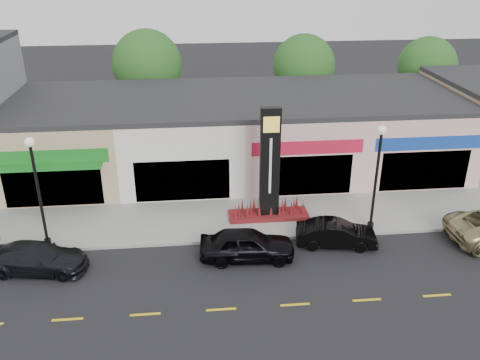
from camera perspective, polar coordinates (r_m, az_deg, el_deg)
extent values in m
plane|color=black|center=(23.36, -2.62, -9.72)|extent=(120.00, 120.00, 0.00)
cube|color=gray|center=(27.03, -3.17, -4.41)|extent=(52.00, 4.30, 0.15)
cube|color=gray|center=(25.09, -2.91, -6.89)|extent=(52.00, 0.20, 0.15)
cube|color=tan|center=(33.54, -18.59, 4.28)|extent=(7.00, 10.00, 4.50)
cube|color=#262628|center=(32.84, -19.15, 8.20)|extent=(7.00, 10.00, 0.30)
cube|color=black|center=(29.39, -20.24, -0.62)|extent=(5.25, 0.10, 2.40)
cube|color=#1A7823|center=(28.75, -20.73, 2.45)|extent=(6.30, 0.12, 0.80)
cube|color=#1A7823|center=(28.49, -20.81, 1.37)|extent=(5.60, 0.90, 0.12)
cube|color=white|center=(32.67, -6.52, 4.91)|extent=(7.00, 10.00, 4.50)
cube|color=#262628|center=(31.95, -6.73, 8.96)|extent=(7.00, 10.00, 0.30)
cube|color=black|center=(28.39, -6.48, -0.05)|extent=(5.25, 0.10, 2.40)
cube|color=silver|center=(27.73, -6.64, 3.14)|extent=(6.30, 0.12, 0.80)
cube|color=beige|center=(33.28, 5.66, 5.32)|extent=(7.00, 10.00, 4.50)
cube|color=#262628|center=(32.57, 5.83, 9.31)|extent=(7.00, 10.00, 0.30)
cube|color=black|center=(29.10, 7.43, 0.52)|extent=(5.25, 0.10, 2.40)
cube|color=red|center=(28.45, 7.61, 3.65)|extent=(6.30, 0.12, 0.80)
cube|color=beige|center=(35.30, 16.93, 5.49)|extent=(7.00, 10.00, 4.50)
cube|color=#262628|center=(34.63, 17.42, 9.24)|extent=(7.00, 10.00, 0.30)
cube|color=black|center=(31.38, 19.99, 1.02)|extent=(5.25, 0.10, 2.40)
cube|color=#163C9E|center=(30.79, 20.44, 3.92)|extent=(6.30, 0.12, 0.80)
cylinder|color=#382619|center=(40.60, -10.00, 7.62)|extent=(0.36, 0.36, 3.15)
sphere|color=#224A17|center=(39.71, -10.39, 12.67)|extent=(5.20, 5.20, 5.20)
cylinder|color=#382619|center=(41.47, 6.93, 8.05)|extent=(0.36, 0.36, 2.97)
sphere|color=#224A17|center=(40.64, 7.17, 12.65)|extent=(4.80, 4.80, 4.80)
cylinder|color=#382619|center=(44.71, 19.66, 7.89)|extent=(0.36, 0.36, 2.80)
sphere|color=#224A17|center=(43.97, 20.27, 11.93)|extent=(4.60, 4.60, 4.60)
cylinder|color=black|center=(26.28, -20.78, -6.49)|extent=(0.32, 0.32, 0.30)
cylinder|color=black|center=(25.15, -21.62, -1.59)|extent=(0.14, 0.14, 5.00)
sphere|color=silver|center=(24.20, -22.57, 3.95)|extent=(0.44, 0.44, 0.44)
cylinder|color=black|center=(26.81, 14.43, -4.93)|extent=(0.32, 0.32, 0.30)
cylinder|color=black|center=(25.71, 15.00, -0.07)|extent=(0.14, 0.14, 5.00)
sphere|color=silver|center=(24.78, 15.65, 5.40)|extent=(0.44, 0.44, 0.44)
cube|color=#52140E|center=(27.08, 3.20, -3.93)|extent=(4.20, 1.30, 0.20)
cube|color=black|center=(25.82, 3.35, 1.73)|extent=(1.00, 0.40, 6.00)
cube|color=yellow|center=(24.85, 3.56, 6.22)|extent=(0.80, 0.05, 0.80)
cube|color=silver|center=(25.62, 3.43, 1.54)|extent=(0.12, 0.04, 3.00)
imported|color=black|center=(24.48, -21.84, -8.14)|extent=(2.46, 4.68, 1.30)
imported|color=black|center=(23.53, 0.79, -7.27)|extent=(2.00, 4.46, 1.49)
imported|color=black|center=(25.00, 10.76, -5.96)|extent=(1.93, 4.02, 1.27)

